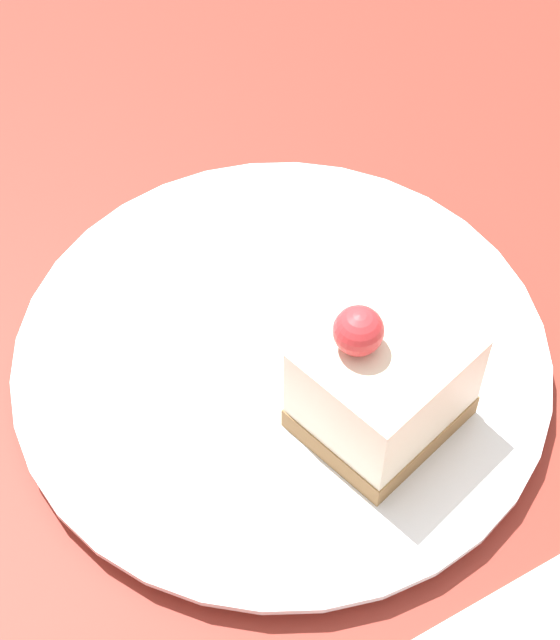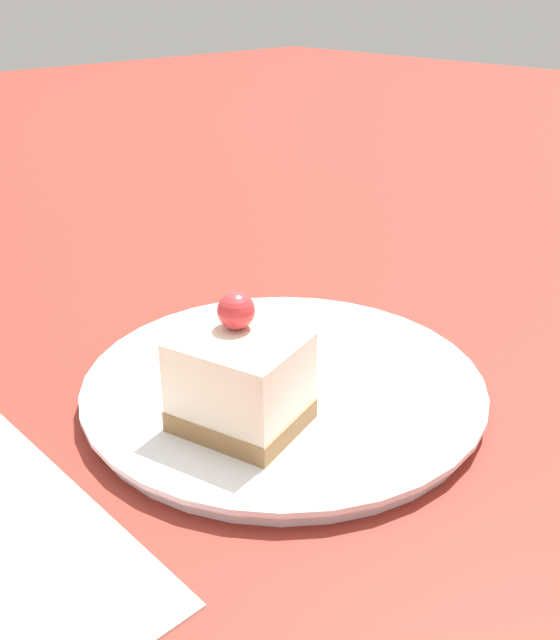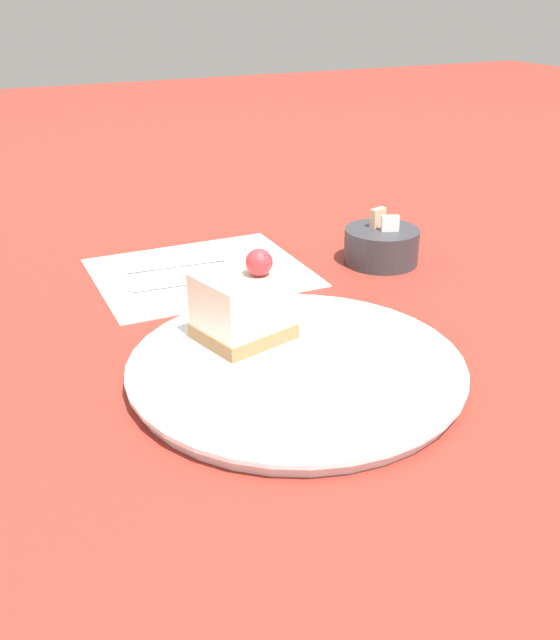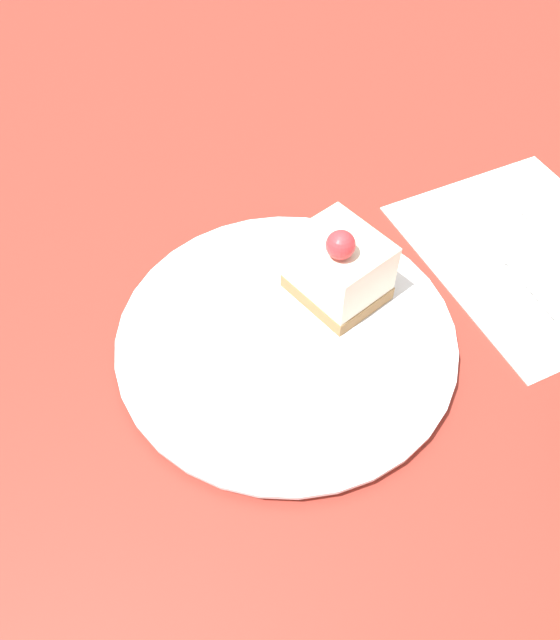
% 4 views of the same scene
% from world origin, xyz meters
% --- Properties ---
extents(ground_plane, '(4.00, 4.00, 0.00)m').
position_xyz_m(ground_plane, '(0.00, 0.00, 0.00)').
color(ground_plane, maroon).
extents(plate, '(0.28, 0.28, 0.01)m').
position_xyz_m(plate, '(-0.02, -0.01, 0.01)').
color(plate, white).
rests_on(plate, ground_plane).
extents(cake_slice, '(0.08, 0.09, 0.08)m').
position_xyz_m(cake_slice, '(-0.08, -0.03, 0.05)').
color(cake_slice, '#9E7547').
rests_on(cake_slice, plate).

